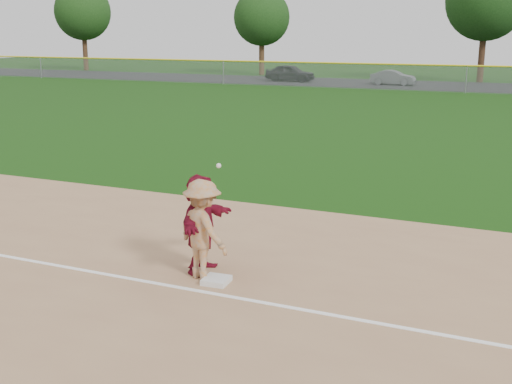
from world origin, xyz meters
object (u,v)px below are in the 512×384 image
at_px(first_base, 216,280).
at_px(base_runner, 201,223).
at_px(car_left, 290,73).
at_px(car_mid, 393,78).

distance_m(first_base, base_runner, 1.13).
xyz_separation_m(first_base, car_left, (-15.94, 45.77, 0.70)).
relative_size(first_base, car_mid, 0.12).
bearing_deg(car_mid, car_left, 88.36).
bearing_deg(base_runner, car_mid, 4.75).
bearing_deg(car_left, first_base, -157.98).
relative_size(base_runner, car_mid, 0.50).
distance_m(first_base, car_mid, 45.97).
xyz_separation_m(base_runner, car_left, (-15.41, 45.33, -0.19)).
height_order(first_base, car_left, car_left).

